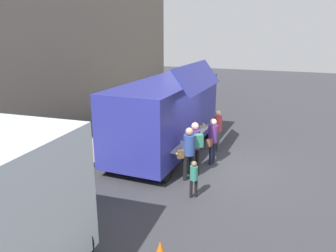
# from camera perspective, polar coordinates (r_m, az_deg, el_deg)

# --- Properties ---
(ground_plane) EXTENTS (60.00, 60.00, 0.00)m
(ground_plane) POSITION_cam_1_polar(r_m,az_deg,el_deg) (11.85, 8.34, -6.83)
(ground_plane) COLOR #38383D
(curb_strip) EXTENTS (28.00, 1.60, 0.15)m
(curb_strip) POSITION_cam_1_polar(r_m,az_deg,el_deg) (11.21, -20.90, -8.77)
(curb_strip) COLOR #9E998E
(curb_strip) RESTS_ON ground
(food_truck_main) EXTENTS (6.32, 3.02, 3.52)m
(food_truck_main) POSITION_cam_1_polar(r_m,az_deg,el_deg) (12.63, -0.29, 2.04)
(food_truck_main) COLOR #2D3196
(food_truck_main) RESTS_ON ground
(trash_bin) EXTENTS (0.60, 0.60, 1.05)m
(trash_bin) POSITION_cam_1_polar(r_m,az_deg,el_deg) (16.88, -3.28, 2.22)
(trash_bin) COLOR #2B653A
(trash_bin) RESTS_ON ground
(customer_front_ordering) EXTENTS (0.55, 0.34, 1.66)m
(customer_front_ordering) POSITION_cam_1_polar(r_m,az_deg,el_deg) (11.69, 7.70, -1.98)
(customer_front_ordering) COLOR #1E2439
(customer_front_ordering) RESTS_ON ground
(customer_mid_with_backpack) EXTENTS (0.55, 0.52, 1.75)m
(customer_mid_with_backpack) POSITION_cam_1_polar(r_m,az_deg,el_deg) (10.82, 4.70, -2.91)
(customer_mid_with_backpack) COLOR black
(customer_mid_with_backpack) RESTS_ON ground
(customer_rear_waiting) EXTENTS (0.48, 0.52, 1.73)m
(customer_rear_waiting) POSITION_cam_1_polar(r_m,az_deg,el_deg) (10.35, 3.54, -4.05)
(customer_rear_waiting) COLOR black
(customer_rear_waiting) RESTS_ON ground
(customer_extra_browsing) EXTENTS (0.33, 0.33, 1.63)m
(customer_extra_browsing) POSITION_cam_1_polar(r_m,az_deg,el_deg) (13.07, 8.53, -0.10)
(customer_extra_browsing) COLOR #494941
(customer_extra_browsing) RESTS_ON ground
(child_near_queue) EXTENTS (0.23, 0.23, 1.11)m
(child_near_queue) POSITION_cam_1_polar(r_m,az_deg,el_deg) (9.43, 4.47, -8.57)
(child_near_queue) COLOR black
(child_near_queue) RESTS_ON ground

